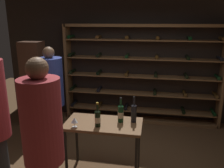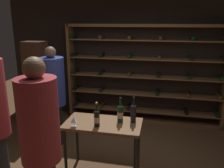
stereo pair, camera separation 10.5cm
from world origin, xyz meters
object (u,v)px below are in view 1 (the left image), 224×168
(wine_rack, at_px, (141,75))
(wine_bottle_black_capsule, at_px, (121,113))
(person_guest_khaki, at_px, (43,140))
(wine_bottle_amber_reserve, at_px, (134,113))
(person_guest_blue_shirt, at_px, (51,93))
(display_cabinet, at_px, (35,85))
(tasting_table, at_px, (104,129))
(wine_bottle_gold_foil, at_px, (98,118))
(wine_glass_stemmed_right, at_px, (74,120))

(wine_rack, xyz_separation_m, wine_bottle_black_capsule, (-0.17, -1.95, -0.12))
(person_guest_khaki, height_order, wine_bottle_amber_reserve, person_guest_khaki)
(wine_bottle_amber_reserve, bearing_deg, person_guest_khaki, -126.60)
(person_guest_blue_shirt, relative_size, display_cabinet, 1.00)
(tasting_table, xyz_separation_m, wine_bottle_gold_foil, (-0.06, -0.12, 0.22))
(person_guest_blue_shirt, height_order, wine_bottle_amber_reserve, person_guest_blue_shirt)
(wine_rack, bearing_deg, wine_bottle_amber_reserve, -89.65)
(wine_rack, distance_m, wine_bottle_gold_foil, 2.21)
(tasting_table, relative_size, person_guest_blue_shirt, 0.60)
(wine_rack, relative_size, display_cabinet, 1.88)
(wine_rack, height_order, wine_bottle_black_capsule, wine_rack)
(wine_bottle_gold_foil, bearing_deg, person_guest_blue_shirt, 142.57)
(wine_bottle_gold_foil, distance_m, wine_bottle_black_capsule, 0.36)
(tasting_table, height_order, wine_bottle_gold_foil, wine_bottle_gold_foil)
(wine_rack, xyz_separation_m, wine_bottle_gold_foil, (-0.46, -2.16, -0.13))
(wine_bottle_gold_foil, xyz_separation_m, wine_glass_stemmed_right, (-0.31, -0.08, -0.03))
(display_cabinet, bearing_deg, wine_glass_stemmed_right, -48.19)
(person_guest_blue_shirt, relative_size, wine_bottle_black_capsule, 4.97)
(wine_bottle_gold_foil, relative_size, wine_bottle_black_capsule, 0.95)
(wine_bottle_amber_reserve, bearing_deg, person_guest_blue_shirt, 159.89)
(wine_bottle_gold_foil, distance_m, wine_glass_stemmed_right, 0.32)
(wine_bottle_amber_reserve, distance_m, wine_bottle_black_capsule, 0.19)
(display_cabinet, xyz_separation_m, wine_bottle_amber_reserve, (2.25, -1.32, 0.05))
(display_cabinet, bearing_deg, person_guest_khaki, -59.90)
(person_guest_blue_shirt, xyz_separation_m, wine_glass_stemmed_right, (0.72, -0.87, -0.08))
(wine_rack, bearing_deg, tasting_table, -101.38)
(tasting_table, xyz_separation_m, person_guest_khaki, (-0.41, -1.01, 0.34))
(wine_bottle_amber_reserve, xyz_separation_m, wine_glass_stemmed_right, (-0.78, -0.32, -0.04))
(tasting_table, height_order, wine_glass_stemmed_right, wine_glass_stemmed_right)
(wine_rack, distance_m, tasting_table, 2.10)
(person_guest_blue_shirt, bearing_deg, wine_bottle_gold_foil, -82.04)
(person_guest_khaki, distance_m, wine_bottle_gold_foil, 0.96)
(person_guest_khaki, xyz_separation_m, display_cabinet, (-1.41, 2.44, -0.15))
(person_guest_blue_shirt, bearing_deg, person_guest_khaki, -112.67)
(person_guest_blue_shirt, distance_m, person_guest_khaki, 1.80)
(wine_bottle_gold_foil, height_order, wine_glass_stemmed_right, wine_bottle_gold_foil)
(wine_rack, relative_size, wine_bottle_black_capsule, 9.36)
(tasting_table, bearing_deg, person_guest_khaki, -112.25)
(wine_bottle_amber_reserve, bearing_deg, tasting_table, -164.85)
(person_guest_blue_shirt, distance_m, wine_bottle_black_capsule, 1.45)
(wine_rack, xyz_separation_m, tasting_table, (-0.41, -2.03, -0.36))
(display_cabinet, bearing_deg, person_guest_blue_shirt, -46.05)
(wine_rack, distance_m, wine_glass_stemmed_right, 2.37)
(person_guest_blue_shirt, height_order, display_cabinet, display_cabinet)
(person_guest_khaki, bearing_deg, display_cabinet, 159.37)
(person_guest_blue_shirt, xyz_separation_m, person_guest_khaki, (0.67, -1.67, 0.06))
(wine_bottle_amber_reserve, height_order, wine_bottle_black_capsule, wine_bottle_amber_reserve)
(person_guest_blue_shirt, bearing_deg, wine_rack, -2.15)
(wine_glass_stemmed_right, bearing_deg, display_cabinet, 131.81)
(wine_bottle_black_capsule, height_order, wine_glass_stemmed_right, wine_bottle_black_capsule)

